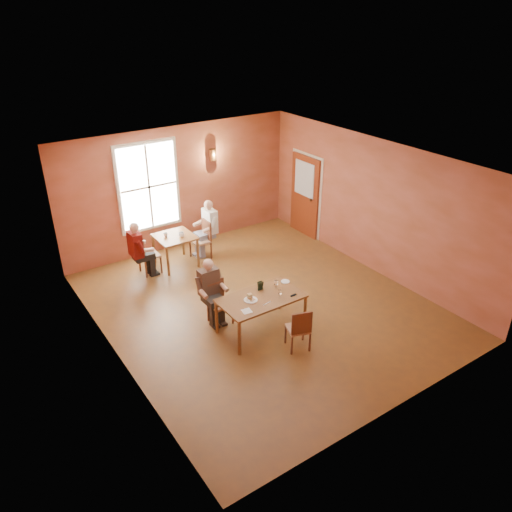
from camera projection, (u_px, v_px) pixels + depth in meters
ground at (261, 305)px, 10.18m from camera, size 6.00×7.00×0.01m
wall_back at (180, 188)px, 12.07m from camera, size 6.00×0.04×3.00m
wall_front at (406, 328)px, 6.92m from camera, size 6.00×0.04×3.00m
wall_left at (109, 284)px, 8.00m from camera, size 0.04×7.00×3.00m
wall_right at (373, 206)px, 10.99m from camera, size 0.04×7.00×3.00m
ceiling at (262, 162)px, 8.81m from camera, size 6.00×7.00×0.04m
window at (149, 187)px, 11.54m from camera, size 1.36×0.10×1.96m
door at (304, 196)px, 12.86m from camera, size 0.12×1.04×2.10m
wall_sconce at (213, 155)px, 12.12m from camera, size 0.16×0.16×0.28m
main_table at (261, 314)px, 9.26m from camera, size 1.54×0.87×0.72m
chair_diner_main at (220, 303)px, 9.46m from camera, size 0.38×0.38×0.86m
diner_main at (220, 295)px, 9.35m from camera, size 0.50×0.50×1.25m
chair_empty at (298, 328)px, 8.78m from camera, size 0.47×0.47×0.84m
plate_food at (251, 300)px, 9.00m from camera, size 0.33×0.33×0.03m
sandwich at (250, 297)px, 9.03m from camera, size 0.08×0.08×0.09m
goblet_a at (276, 284)px, 9.36m from camera, size 0.08×0.08×0.17m
goblet_c at (280, 293)px, 9.07m from camera, size 0.08×0.08×0.16m
menu_stand at (260, 286)px, 9.30m from camera, size 0.10×0.05×0.17m
knife at (267, 303)px, 8.92m from camera, size 0.19×0.05×0.00m
napkin at (247, 311)px, 8.70m from camera, size 0.19×0.19×0.01m
side_plate at (285, 282)px, 9.60m from camera, size 0.22×0.22×0.01m
sunglasses at (293, 295)px, 9.15m from camera, size 0.13×0.05×0.02m
second_table at (176, 250)px, 11.58m from camera, size 0.84×0.84×0.74m
chair_diner_white at (200, 240)px, 11.86m from camera, size 0.41×0.41×0.93m
diner_white at (201, 232)px, 11.79m from camera, size 0.53×0.53×1.32m
chair_diner_maroon at (149, 254)px, 11.22m from camera, size 0.40×0.40×0.91m
diner_maroon at (147, 247)px, 11.12m from camera, size 0.52×0.52×1.29m
cup_a at (181, 235)px, 11.36m from camera, size 0.14×0.14×0.10m
cup_b at (166, 235)px, 11.36m from camera, size 0.13×0.13×0.09m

